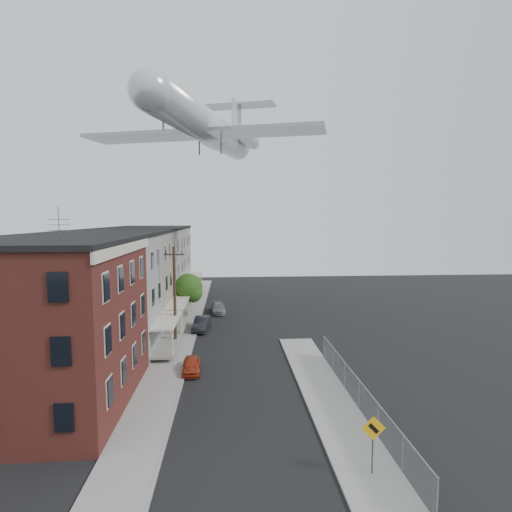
# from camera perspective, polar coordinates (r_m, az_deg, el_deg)

# --- Properties ---
(ground) EXTENTS (120.00, 120.00, 0.00)m
(ground) POSITION_cam_1_polar(r_m,az_deg,el_deg) (20.95, -1.40, -27.91)
(ground) COLOR black
(ground) RESTS_ON ground
(sidewalk_left) EXTENTS (3.00, 62.00, 0.12)m
(sidewalk_left) POSITION_cam_1_polar(r_m,az_deg,el_deg) (43.30, -10.22, -9.98)
(sidewalk_left) COLOR gray
(sidewalk_left) RESTS_ON ground
(sidewalk_right) EXTENTS (3.00, 26.00, 0.12)m
(sidewalk_right) POSITION_cam_1_polar(r_m,az_deg,el_deg) (26.87, 10.55, -19.89)
(sidewalk_right) COLOR gray
(sidewalk_right) RESTS_ON ground
(curb_left) EXTENTS (0.15, 62.00, 0.14)m
(curb_left) POSITION_cam_1_polar(r_m,az_deg,el_deg) (43.16, -8.28, -9.98)
(curb_left) COLOR gray
(curb_left) RESTS_ON ground
(curb_right) EXTENTS (0.15, 26.00, 0.14)m
(curb_right) POSITION_cam_1_polar(r_m,az_deg,el_deg) (26.56, 7.33, -20.13)
(curb_right) COLOR gray
(curb_right) RESTS_ON ground
(corner_building) EXTENTS (10.31, 12.30, 12.15)m
(corner_building) POSITION_cam_1_polar(r_m,az_deg,el_deg) (27.69, -28.09, -8.47)
(corner_building) COLOR #3A1912
(corner_building) RESTS_ON ground
(row_house_a) EXTENTS (11.98, 7.00, 10.30)m
(row_house_a) POSITION_cam_1_polar(r_m,az_deg,el_deg) (36.36, -21.89, -5.07)
(row_house_a) COLOR slate
(row_house_a) RESTS_ON ground
(row_house_b) EXTENTS (11.98, 7.00, 10.30)m
(row_house_b) POSITION_cam_1_polar(r_m,az_deg,el_deg) (42.97, -19.02, -3.40)
(row_house_b) COLOR #6D6556
(row_house_b) RESTS_ON ground
(row_house_c) EXTENTS (11.98, 7.00, 10.30)m
(row_house_c) POSITION_cam_1_polar(r_m,az_deg,el_deg) (49.69, -16.92, -2.17)
(row_house_c) COLOR slate
(row_house_c) RESTS_ON ground
(row_house_d) EXTENTS (11.98, 7.00, 10.30)m
(row_house_d) POSITION_cam_1_polar(r_m,az_deg,el_deg) (56.48, -15.33, -1.23)
(row_house_d) COLOR #6D6556
(row_house_d) RESTS_ON ground
(row_house_e) EXTENTS (11.98, 7.00, 10.30)m
(row_house_e) POSITION_cam_1_polar(r_m,az_deg,el_deg) (63.32, -14.08, -0.50)
(row_house_e) COLOR slate
(row_house_e) RESTS_ON ground
(chainlink_fence) EXTENTS (0.06, 18.06, 1.90)m
(chainlink_fence) POSITION_cam_1_polar(r_m,az_deg,el_deg) (26.00, 14.55, -18.60)
(chainlink_fence) COLOR gray
(chainlink_fence) RESTS_ON ground
(warning_sign) EXTENTS (1.10, 0.11, 2.80)m
(warning_sign) POSITION_cam_1_polar(r_m,az_deg,el_deg) (20.10, 16.39, -23.44)
(warning_sign) COLOR #515156
(warning_sign) RESTS_ON ground
(utility_pole) EXTENTS (1.80, 0.26, 9.00)m
(utility_pole) POSITION_cam_1_polar(r_m,az_deg,el_deg) (36.46, -11.54, -5.48)
(utility_pole) COLOR black
(utility_pole) RESTS_ON ground
(street_tree) EXTENTS (3.22, 3.20, 5.20)m
(street_tree) POSITION_cam_1_polar(r_m,az_deg,el_deg) (46.34, -9.48, -4.65)
(street_tree) COLOR black
(street_tree) RESTS_ON ground
(car_near) EXTENTS (1.51, 3.33, 1.11)m
(car_near) POSITION_cam_1_polar(r_m,az_deg,el_deg) (31.27, -9.22, -15.15)
(car_near) COLOR #AB3016
(car_near) RESTS_ON ground
(car_mid) EXTENTS (1.82, 4.23, 1.36)m
(car_mid) POSITION_cam_1_polar(r_m,az_deg,el_deg) (41.99, -7.77, -9.56)
(car_mid) COLOR black
(car_mid) RESTS_ON ground
(car_far) EXTENTS (2.01, 4.21, 1.18)m
(car_far) POSITION_cam_1_polar(r_m,az_deg,el_deg) (49.06, -5.41, -7.44)
(car_far) COLOR slate
(car_far) RESTS_ON ground
(airplane) EXTENTS (26.94, 30.81, 8.90)m
(airplane) POSITION_cam_1_polar(r_m,az_deg,el_deg) (48.25, -6.76, 17.70)
(airplane) COLOR silver
(airplane) RESTS_ON ground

